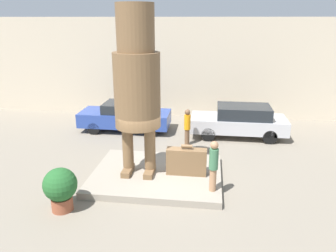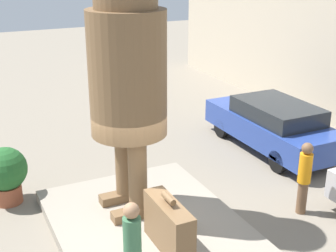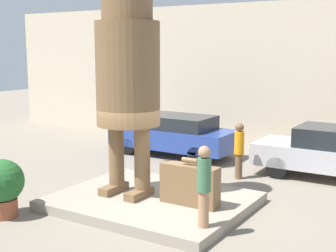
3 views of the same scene
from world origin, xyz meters
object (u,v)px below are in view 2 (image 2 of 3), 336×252
object	(u,v)px
planter_pot	(5,173)
worker_hivis	(304,175)
tourist	(132,247)
giant_suitcase	(169,226)
parked_car_blue	(272,124)
statue_figure	(127,56)

from	to	relation	value
planter_pot	worker_hivis	size ratio (longest dim) A/B	0.81
tourist	giant_suitcase	bearing A→B (deg)	130.68
tourist	parked_car_blue	distance (m)	7.92
giant_suitcase	parked_car_blue	distance (m)	6.43
tourist	parked_car_blue	bearing A→B (deg)	125.71
statue_figure	planter_pot	size ratio (longest dim) A/B	4.24
worker_hivis	tourist	bearing A→B (deg)	-75.52
statue_figure	worker_hivis	bearing A→B (deg)	67.34
giant_suitcase	planter_pot	bearing A→B (deg)	-145.76
statue_figure	parked_car_blue	world-z (taller)	statue_figure
tourist	planter_pot	bearing A→B (deg)	-163.30
tourist	planter_pot	distance (m)	4.92
parked_car_blue	planter_pot	size ratio (longest dim) A/B	3.35
giant_suitcase	parked_car_blue	world-z (taller)	parked_car_blue
parked_car_blue	planter_pot	bearing A→B (deg)	89.40
tourist	planter_pot	size ratio (longest dim) A/B	1.25
tourist	worker_hivis	world-z (taller)	tourist
planter_pot	statue_figure	bearing A→B (deg)	51.31
parked_car_blue	worker_hivis	distance (m)	3.82
tourist	worker_hivis	distance (m)	4.85
worker_hivis	statue_figure	bearing A→B (deg)	-112.66
planter_pot	worker_hivis	world-z (taller)	worker_hivis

